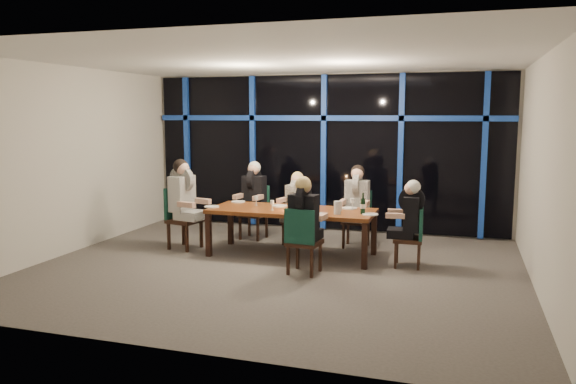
# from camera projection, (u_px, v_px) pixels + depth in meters

# --- Properties ---
(room) EXTENTS (7.04, 7.00, 3.02)m
(room) POSITION_uv_depth(u_px,v_px,m) (275.00, 129.00, 7.91)
(room) COLOR #5F5853
(room) RESTS_ON ground
(window_wall) EXTENTS (6.86, 0.43, 2.94)m
(window_wall) POSITION_uv_depth(u_px,v_px,m) (325.00, 150.00, 10.75)
(window_wall) COLOR black
(window_wall) RESTS_ON ground
(dining_table) EXTENTS (2.60, 1.00, 0.75)m
(dining_table) POSITION_uv_depth(u_px,v_px,m) (292.00, 213.00, 8.86)
(dining_table) COLOR brown
(dining_table) RESTS_ON ground
(chair_far_left) EXTENTS (0.49, 0.49, 0.95)m
(chair_far_left) POSITION_uv_depth(u_px,v_px,m) (255.00, 209.00, 10.17)
(chair_far_left) COLOR black
(chair_far_left) RESTS_ON ground
(chair_far_mid) EXTENTS (0.47, 0.47, 0.86)m
(chair_far_mid) POSITION_uv_depth(u_px,v_px,m) (298.00, 216.00, 9.72)
(chair_far_mid) COLOR black
(chair_far_mid) RESTS_ON ground
(chair_far_right) EXTENTS (0.45, 0.45, 0.95)m
(chair_far_right) POSITION_uv_depth(u_px,v_px,m) (357.00, 215.00, 9.53)
(chair_far_right) COLOR black
(chair_far_right) RESTS_ON ground
(chair_end_left) EXTENTS (0.56, 0.56, 1.02)m
(chair_end_left) POSITION_uv_depth(u_px,v_px,m) (180.00, 214.00, 9.38)
(chair_end_left) COLOR black
(chair_end_left) RESTS_ON ground
(chair_end_right) EXTENTS (0.43, 0.43, 0.88)m
(chair_end_right) POSITION_uv_depth(u_px,v_px,m) (414.00, 234.00, 8.22)
(chair_end_right) COLOR black
(chair_end_right) RESTS_ON ground
(chair_near_mid) EXTENTS (0.48, 0.48, 0.95)m
(chair_near_mid) POSITION_uv_depth(u_px,v_px,m) (302.00, 238.00, 7.81)
(chair_near_mid) COLOR black
(chair_near_mid) RESTS_ON ground
(diner_far_left) EXTENTS (0.50, 0.62, 0.93)m
(diner_far_left) POSITION_uv_depth(u_px,v_px,m) (253.00, 189.00, 10.04)
(diner_far_left) COLOR black
(diner_far_left) RESTS_ON ground
(diner_far_mid) EXTENTS (0.47, 0.57, 0.84)m
(diner_far_mid) POSITION_uv_depth(u_px,v_px,m) (296.00, 197.00, 9.61)
(diner_far_mid) COLOR black
(diner_far_mid) RESTS_ON ground
(diner_far_right) EXTENTS (0.47, 0.59, 0.93)m
(diner_far_right) POSITION_uv_depth(u_px,v_px,m) (357.00, 194.00, 9.40)
(diner_far_right) COLOR black
(diner_far_right) RESTS_ON ground
(diner_end_left) EXTENTS (0.68, 0.56, 1.00)m
(diner_end_left) POSITION_uv_depth(u_px,v_px,m) (184.00, 191.00, 9.28)
(diner_end_left) COLOR black
(diner_end_left) RESTS_ON ground
(diner_end_right) EXTENTS (0.56, 0.45, 0.86)m
(diner_end_right) POSITION_uv_depth(u_px,v_px,m) (409.00, 210.00, 8.19)
(diner_end_right) COLOR black
(diner_end_right) RESTS_ON ground
(diner_near_mid) EXTENTS (0.49, 0.61, 0.92)m
(diner_near_mid) POSITION_uv_depth(u_px,v_px,m) (304.00, 210.00, 7.83)
(diner_near_mid) COLOR black
(diner_near_mid) RESTS_ON ground
(plate_far_left) EXTENTS (0.24, 0.24, 0.01)m
(plate_far_left) POSITION_uv_depth(u_px,v_px,m) (238.00, 202.00, 9.55)
(plate_far_left) COLOR white
(plate_far_left) RESTS_ON dining_table
(plate_far_mid) EXTENTS (0.24, 0.24, 0.01)m
(plate_far_mid) POSITION_uv_depth(u_px,v_px,m) (280.00, 206.00, 9.13)
(plate_far_mid) COLOR white
(plate_far_mid) RESTS_ON dining_table
(plate_far_right) EXTENTS (0.24, 0.24, 0.01)m
(plate_far_right) POSITION_uv_depth(u_px,v_px,m) (350.00, 208.00, 8.89)
(plate_far_right) COLOR white
(plate_far_right) RESTS_ON dining_table
(plate_end_left) EXTENTS (0.24, 0.24, 0.01)m
(plate_end_left) POSITION_uv_depth(u_px,v_px,m) (212.00, 207.00, 9.04)
(plate_end_left) COLOR white
(plate_end_left) RESTS_ON dining_table
(plate_end_right) EXTENTS (0.24, 0.24, 0.01)m
(plate_end_right) POSITION_uv_depth(u_px,v_px,m) (370.00, 214.00, 8.34)
(plate_end_right) COLOR white
(plate_end_right) RESTS_ON dining_table
(plate_near_mid) EXTENTS (0.24, 0.24, 0.01)m
(plate_near_mid) POSITION_uv_depth(u_px,v_px,m) (318.00, 214.00, 8.37)
(plate_near_mid) COLOR white
(plate_near_mid) RESTS_ON dining_table
(wine_bottle) EXTENTS (0.07, 0.07, 0.32)m
(wine_bottle) POSITION_uv_depth(u_px,v_px,m) (363.00, 206.00, 8.40)
(wine_bottle) COLOR black
(wine_bottle) RESTS_ON dining_table
(water_pitcher) EXTENTS (0.12, 0.11, 0.20)m
(water_pitcher) POSITION_uv_depth(u_px,v_px,m) (337.00, 208.00, 8.39)
(water_pitcher) COLOR silver
(water_pitcher) RESTS_ON dining_table
(tea_light) EXTENTS (0.05, 0.05, 0.03)m
(tea_light) POSITION_uv_depth(u_px,v_px,m) (288.00, 210.00, 8.72)
(tea_light) COLOR #F09448
(tea_light) RESTS_ON dining_table
(wine_glass_a) EXTENTS (0.06, 0.06, 0.16)m
(wine_glass_a) POSITION_uv_depth(u_px,v_px,m) (272.00, 203.00, 8.74)
(wine_glass_a) COLOR white
(wine_glass_a) RESTS_ON dining_table
(wine_glass_b) EXTENTS (0.06, 0.06, 0.17)m
(wine_glass_b) POSITION_uv_depth(u_px,v_px,m) (300.00, 202.00, 8.82)
(wine_glass_b) COLOR silver
(wine_glass_b) RESTS_ON dining_table
(wine_glass_c) EXTENTS (0.07, 0.07, 0.19)m
(wine_glass_c) POSITION_uv_depth(u_px,v_px,m) (314.00, 202.00, 8.70)
(wine_glass_c) COLOR silver
(wine_glass_c) RESTS_ON dining_table
(wine_glass_d) EXTENTS (0.06, 0.06, 0.16)m
(wine_glass_d) POSITION_uv_depth(u_px,v_px,m) (256.00, 198.00, 9.20)
(wine_glass_d) COLOR silver
(wine_glass_d) RESTS_ON dining_table
(wine_glass_e) EXTENTS (0.07, 0.07, 0.18)m
(wine_glass_e) POSITION_uv_depth(u_px,v_px,m) (352.00, 201.00, 8.78)
(wine_glass_e) COLOR silver
(wine_glass_e) RESTS_ON dining_table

